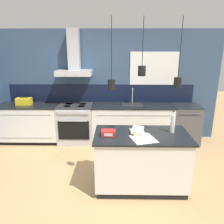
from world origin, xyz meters
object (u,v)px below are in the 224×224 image
at_px(dishwasher, 185,124).
at_px(yellow_toolbox, 24,101).
at_px(oven_range, 76,123).
at_px(red_supply_box, 108,133).
at_px(book_stack, 138,131).
at_px(bottle_on_island, 173,123).

relative_size(dishwasher, yellow_toolbox, 2.68).
height_order(oven_range, dishwasher, same).
bearing_deg(red_supply_box, book_stack, 11.89).
bearing_deg(dishwasher, oven_range, -179.91).
relative_size(oven_range, red_supply_box, 4.26).
bearing_deg(oven_range, yellow_toolbox, 179.79).
relative_size(oven_range, bottle_on_island, 2.59).
bearing_deg(bottle_on_island, dishwasher, 65.85).
relative_size(bottle_on_island, yellow_toolbox, 1.03).
distance_m(oven_range, red_supply_box, 2.04).
bearing_deg(dishwasher, red_supply_box, -134.04).
xyz_separation_m(dishwasher, red_supply_box, (-1.74, -1.80, 0.49)).
distance_m(bottle_on_island, red_supply_box, 1.01).
relative_size(book_stack, red_supply_box, 1.59).
bearing_deg(oven_range, bottle_on_island, -42.25).
distance_m(dishwasher, bottle_on_island, 1.92).
height_order(dishwasher, red_supply_box, red_supply_box).
height_order(dishwasher, bottle_on_island, bottle_on_island).
height_order(oven_range, red_supply_box, red_supply_box).
bearing_deg(bottle_on_island, oven_range, 137.75).
distance_m(oven_range, bottle_on_island, 2.54).
distance_m(red_supply_box, yellow_toolbox, 2.71).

